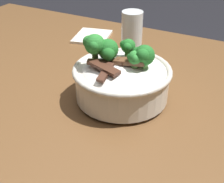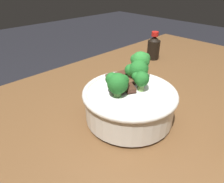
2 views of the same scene
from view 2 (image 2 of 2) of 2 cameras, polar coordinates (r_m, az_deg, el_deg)
name	(u,v)px [view 2 (image 2 of 2)]	position (r m, az deg, el deg)	size (l,w,h in m)	color
dining_table	(155,145)	(0.66, 12.27, -14.93)	(1.42, 0.89, 0.78)	brown
rice_bowl	(129,98)	(0.48, 5.07, -1.92)	(0.23, 0.23, 0.16)	silver
soy_sauce_bottle	(154,47)	(0.89, 11.91, 12.40)	(0.05, 0.05, 0.12)	black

